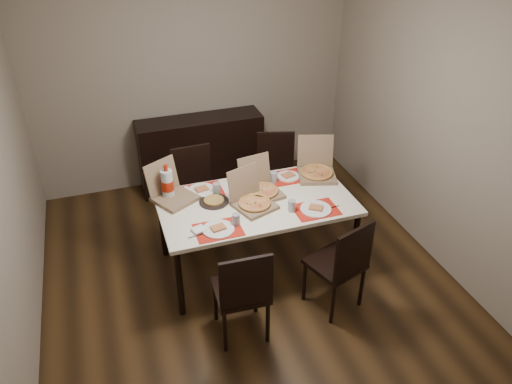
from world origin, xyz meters
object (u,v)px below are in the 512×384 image
sideboard (201,152)px  chair_near_left (243,291)px  dining_table (256,207)px  soda_bottle (167,184)px  pizza_box_center (253,201)px  dip_bowl (263,186)px  chair_far_left (195,186)px  chair_near_right (342,263)px  chair_far_right (276,170)px

sideboard → chair_near_left: chair_near_left is taller
dining_table → soda_bottle: size_ratio=5.17×
pizza_box_center → dip_bowl: 0.34m
chair_near_left → chair_far_left: 1.71m
chair_far_left → pizza_box_center: bearing=-68.8°
chair_near_right → chair_far_left: size_ratio=1.00×
chair_near_right → chair_far_left: (-0.91, 1.64, 0.00)m
dining_table → chair_near_left: size_ratio=1.94×
sideboard → pizza_box_center: size_ratio=3.28×
chair_far_left → soda_bottle: soda_bottle is taller
chair_near_right → dip_bowl: bearing=109.8°
chair_near_left → dining_table: bearing=65.0°
chair_near_right → sideboard: bearing=104.4°
chair_near_left → pizza_box_center: bearing=66.5°
pizza_box_center → soda_bottle: 0.81m
dip_bowl → chair_near_right: bearing=-70.2°
dining_table → soda_bottle: soda_bottle is taller
dining_table → chair_near_right: size_ratio=1.94×
chair_far_left → chair_far_right: 0.94m
chair_near_right → dip_bowl: 1.10m
pizza_box_center → soda_bottle: soda_bottle is taller
chair_near_right → soda_bottle: (-1.27, 1.12, 0.39)m
soda_bottle → dip_bowl: bearing=-7.0°
pizza_box_center → dip_bowl: size_ratio=3.81×
dining_table → chair_far_left: size_ratio=1.94×
sideboard → chair_far_left: 0.91m
chair_near_left → chair_near_right: bearing=4.0°
chair_far_right → soda_bottle: size_ratio=2.67×
dip_bowl → soda_bottle: size_ratio=0.34×
chair_near_right → dip_bowl: size_ratio=7.75×
sideboard → dining_table: size_ratio=0.83×
chair_near_left → dip_bowl: 1.23m
chair_near_left → chair_far_left: size_ratio=1.00×
chair_far_right → pizza_box_center: (-0.59, -0.95, 0.29)m
chair_far_left → pizza_box_center: 1.01m
chair_far_right → dip_bowl: bearing=-119.9°
dining_table → sideboard: bearing=94.7°
chair_near_right → soda_bottle: 1.73m
chair_near_right → soda_bottle: soda_bottle is taller
chair_far_left → chair_far_right: bearing=2.9°
chair_near_right → chair_far_right: 1.69m
sideboard → dip_bowl: 1.56m
chair_near_right → pizza_box_center: bearing=127.2°
chair_far_left → dip_bowl: 0.88m
sideboard → dining_table: bearing=-85.3°
chair_near_right → chair_far_right: size_ratio=1.00×
chair_near_right → chair_far_left: bearing=119.0°
chair_near_left → dip_bowl: chair_near_left is taller
chair_near_left → soda_bottle: soda_bottle is taller
soda_bottle → chair_far_right: bearing=23.8°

